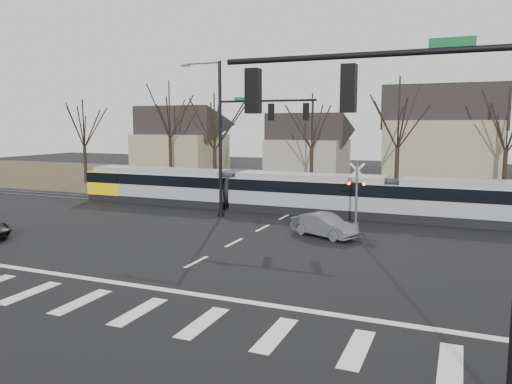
% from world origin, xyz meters
% --- Properties ---
extents(ground, '(140.00, 140.00, 0.00)m').
position_xyz_m(ground, '(0.00, 0.00, 0.00)').
color(ground, black).
extents(grass_verge, '(140.00, 28.00, 0.01)m').
position_xyz_m(grass_verge, '(0.00, 32.00, 0.01)').
color(grass_verge, '#38331E').
rests_on(grass_verge, ground).
extents(crosswalk, '(27.00, 2.60, 0.01)m').
position_xyz_m(crosswalk, '(0.00, -4.00, 0.01)').
color(crosswalk, silver).
rests_on(crosswalk, ground).
extents(stop_line, '(28.00, 0.35, 0.01)m').
position_xyz_m(stop_line, '(0.00, -1.80, 0.01)').
color(stop_line, silver).
rests_on(stop_line, ground).
extents(lane_dashes, '(0.18, 30.00, 0.01)m').
position_xyz_m(lane_dashes, '(0.00, 16.00, 0.01)').
color(lane_dashes, silver).
rests_on(lane_dashes, ground).
extents(rail_pair, '(90.00, 1.52, 0.06)m').
position_xyz_m(rail_pair, '(0.00, 15.80, 0.03)').
color(rail_pair, '#59595E').
rests_on(rail_pair, ground).
extents(tram, '(36.08, 2.68, 2.73)m').
position_xyz_m(tram, '(0.96, 16.00, 1.49)').
color(tram, gray).
rests_on(tram, ground).
extents(sedan, '(4.34, 4.93, 1.28)m').
position_xyz_m(sedan, '(3.99, 9.18, 0.64)').
color(sedan, '#5A5B62').
rests_on(sedan, ground).
extents(signal_pole_near_right, '(6.72, 0.44, 8.00)m').
position_xyz_m(signal_pole_near_right, '(10.11, -6.00, 5.17)').
color(signal_pole_near_right, black).
rests_on(signal_pole_near_right, ground).
extents(signal_pole_far, '(9.28, 0.44, 10.20)m').
position_xyz_m(signal_pole_far, '(-2.41, 12.50, 5.70)').
color(signal_pole_far, black).
rests_on(signal_pole_far, ground).
extents(rail_crossing_signal, '(1.08, 0.36, 4.00)m').
position_xyz_m(rail_crossing_signal, '(5.00, 12.79, 1.89)').
color(rail_crossing_signal, '#59595B').
rests_on(rail_crossing_signal, ground).
extents(tree_row, '(59.20, 7.20, 10.00)m').
position_xyz_m(tree_row, '(2.00, 26.00, 5.00)').
color(tree_row, black).
rests_on(tree_row, ground).
extents(house_a, '(9.72, 8.64, 8.60)m').
position_xyz_m(house_a, '(-20.00, 34.00, 4.46)').
color(house_a, gray).
rests_on(house_a, ground).
extents(house_b, '(8.64, 7.56, 7.65)m').
position_xyz_m(house_b, '(-5.00, 36.00, 3.97)').
color(house_b, gray).
rests_on(house_b, ground).
extents(house_c, '(10.80, 8.64, 10.10)m').
position_xyz_m(house_c, '(9.00, 33.00, 5.23)').
color(house_c, gray).
rests_on(house_c, ground).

